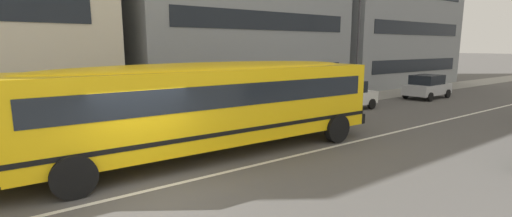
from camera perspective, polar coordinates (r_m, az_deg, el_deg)
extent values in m
plane|color=#54514F|center=(9.67, -16.35, -12.35)|extent=(400.00, 400.00, 0.00)
cube|color=gray|center=(16.67, -25.05, -3.48)|extent=(120.00, 3.00, 0.01)
cube|color=silver|center=(9.67, -16.35, -12.33)|extent=(110.00, 0.16, 0.01)
cube|color=yellow|center=(11.94, -6.72, 0.78)|extent=(11.86, 2.96, 2.36)
cube|color=black|center=(15.75, 13.00, -0.83)|extent=(0.28, 2.68, 0.39)
cube|color=black|center=(11.88, -6.76, 2.80)|extent=(11.15, 2.99, 0.69)
cube|color=black|center=(12.07, -6.65, -2.49)|extent=(11.88, 2.99, 0.13)
ellipsoid|color=yellow|center=(11.81, -6.84, 6.44)|extent=(11.38, 2.74, 0.39)
cylinder|color=red|center=(12.27, -26.00, -0.48)|extent=(0.48, 0.48, 0.03)
cylinder|color=black|center=(9.66, -27.12, -9.69)|extent=(1.08, 0.33, 1.07)
cylinder|color=black|center=(12.22, -28.78, -5.84)|extent=(1.08, 0.33, 1.07)
cylinder|color=black|center=(13.82, 12.81, -3.13)|extent=(1.08, 0.33, 1.07)
cylinder|color=black|center=(15.72, 5.66, -1.36)|extent=(1.08, 0.33, 1.07)
cube|color=#B7BABF|center=(27.67, 25.70, 2.82)|extent=(3.99, 1.92, 0.70)
cube|color=black|center=(27.47, 25.67, 4.19)|extent=(2.29, 1.68, 0.64)
cylinder|color=black|center=(29.24, 25.25, 2.50)|extent=(0.61, 0.21, 0.60)
cylinder|color=black|center=(28.55, 28.31, 2.10)|extent=(0.61, 0.21, 0.60)
cylinder|color=black|center=(26.94, 22.82, 2.11)|extent=(0.61, 0.21, 0.60)
cylinder|color=black|center=(26.19, 26.09, 1.67)|extent=(0.61, 0.21, 0.60)
cube|color=silver|center=(21.09, 14.18, 1.58)|extent=(3.98, 1.91, 0.70)
cube|color=black|center=(20.89, 14.01, 3.36)|extent=(2.28, 1.67, 0.64)
cylinder|color=black|center=(22.67, 14.43, 1.24)|extent=(0.61, 0.21, 0.60)
cylinder|color=black|center=(21.71, 18.01, 0.69)|extent=(0.61, 0.21, 0.60)
cylinder|color=black|center=(20.67, 10.09, 0.59)|extent=(0.61, 0.21, 0.60)
cylinder|color=black|center=(19.61, 13.82, -0.05)|extent=(0.61, 0.21, 0.60)
cylinder|color=#38383D|center=(24.59, 15.92, 8.74)|extent=(0.14, 0.14, 6.50)
cube|color=black|center=(22.22, 2.10, 5.58)|extent=(12.72, 0.04, 1.10)
cube|color=black|center=(22.20, 2.15, 13.84)|extent=(12.72, 0.04, 1.10)
cube|color=gray|center=(38.93, 16.29, 16.03)|extent=(15.25, 13.16, 16.00)
cube|color=black|center=(34.99, 24.36, 6.30)|extent=(12.81, 0.04, 1.10)
cube|color=black|center=(34.98, 24.74, 11.53)|extent=(12.81, 0.04, 1.10)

